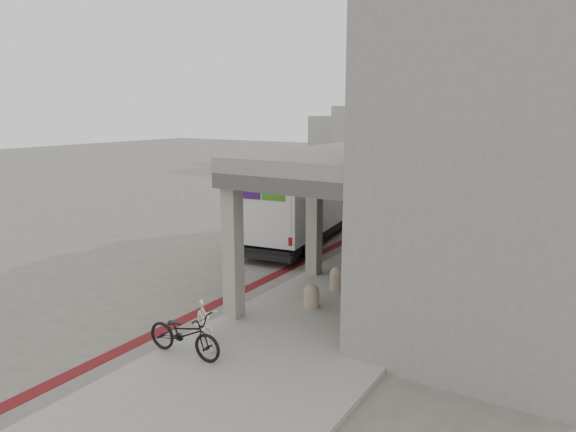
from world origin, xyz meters
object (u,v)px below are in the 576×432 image
Objects in this scene: bench at (410,270)px; bicycle_black at (184,334)px; utility_cabinet at (404,273)px; bicycle_cream at (205,324)px; fedex_truck at (301,199)px.

bench is 1.06× the size of bicycle_black.
bench is at bearing -21.43° from bicycle_black.
bicycle_black reaches higher than bench.
bench is at bearing 105.61° from utility_cabinet.
bicycle_black is 1.22× the size of bicycle_cream.
bicycle_black is at bearing -105.15° from utility_cabinet.
bench is 0.99m from utility_cabinet.
bicycle_cream is at bearing -101.86° from bench.
fedex_truck is 4.28× the size of bicycle_black.
bicycle_black is (-2.50, -6.08, -0.05)m from utility_cabinet.
fedex_truck reaches higher than bicycle_black.
bench is 6.81m from bicycle_cream.
fedex_truck reaches higher than bench.
utility_cabinet is (0.14, -0.96, 0.21)m from bench.
bicycle_cream is (-2.50, -5.43, -0.08)m from utility_cabinet.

